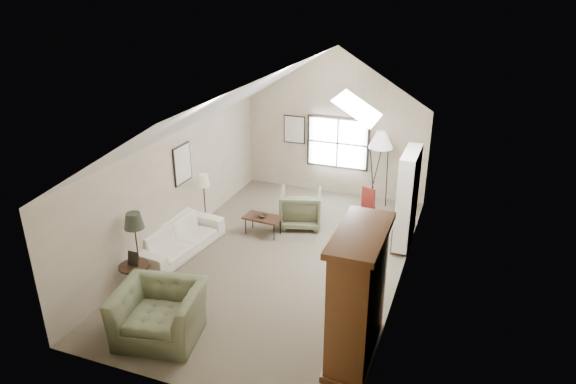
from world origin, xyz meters
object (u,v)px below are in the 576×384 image
(sofa, at_px, (179,239))
(armchair_far, at_px, (301,208))
(side_table, at_px, (136,278))
(side_chair, at_px, (364,208))
(armoire, at_px, (357,296))
(armchair_near, at_px, (160,313))
(coffee_table, at_px, (263,225))

(sofa, xyz_separation_m, armchair_far, (2.04, 2.21, 0.12))
(armchair_far, distance_m, side_table, 4.31)
(side_chair, bearing_deg, armchair_far, -137.43)
(armoire, xyz_separation_m, side_chair, (-0.91, 4.63, -0.64))
(sofa, xyz_separation_m, side_chair, (3.47, 2.73, 0.13))
(armchair_near, relative_size, coffee_table, 1.57)
(sofa, bearing_deg, coffee_table, -37.44)
(sofa, height_order, coffee_table, sofa)
(armchair_near, relative_size, side_chair, 1.48)
(armchair_near, bearing_deg, coffee_table, 76.87)
(sofa, distance_m, side_chair, 4.42)
(armchair_far, distance_m, side_chair, 1.52)
(coffee_table, bearing_deg, sofa, -133.89)
(sofa, height_order, side_chair, side_chair)
(armchair_far, height_order, side_chair, side_chair)
(sofa, xyz_separation_m, armchair_near, (1.23, -2.57, 0.11))
(armoire, bearing_deg, coffee_table, 132.07)
(armchair_far, distance_m, coffee_table, 1.05)
(armoire, bearing_deg, armchair_near, -167.90)
(armchair_far, height_order, side_table, armchair_far)
(armoire, distance_m, side_chair, 4.76)
(armoire, height_order, sofa, armoire)
(side_chair, bearing_deg, armchair_near, -90.42)
(armchair_near, bearing_deg, side_table, 130.04)
(armchair_near, distance_m, side_chair, 5.75)
(armchair_near, bearing_deg, sofa, 104.62)
(side_chair, bearing_deg, side_table, -105.90)
(armoire, bearing_deg, sofa, 156.65)
(armchair_far, bearing_deg, coffee_table, 33.33)
(armchair_near, xyz_separation_m, side_chair, (2.24, 5.30, 0.02))
(sofa, relative_size, coffee_table, 2.60)
(armoire, relative_size, side_table, 3.85)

